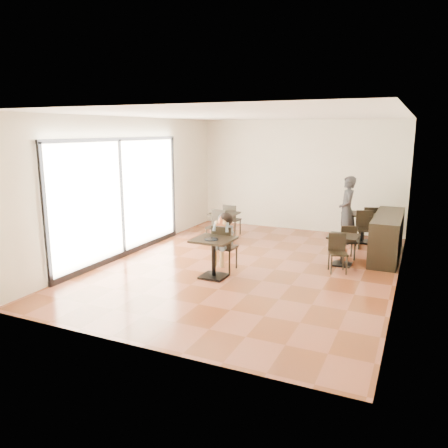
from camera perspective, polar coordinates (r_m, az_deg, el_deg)
The scene contains 23 objects.
floor at distance 9.57m, azimuth 3.27°, elevation -5.50°, with size 6.00×8.00×0.01m, color brown.
ceiling at distance 9.12m, azimuth 3.52°, elevation 14.03°, with size 6.00×8.00×0.01m, color white.
wall_back at distance 12.99m, azimuth 9.82°, elevation 6.26°, with size 6.00×0.01×3.20m, color white.
wall_front at distance 5.72m, azimuth -11.25°, elevation -1.22°, with size 6.00×0.01×3.20m, color white.
wall_left at distance 10.65m, azimuth -11.89°, elevation 4.90°, with size 0.01×8.00×3.20m, color white.
wall_right at distance 8.61m, azimuth 22.37°, elevation 2.56°, with size 0.01×8.00×3.20m, color white.
storefront_window at distance 10.27m, azimuth -13.35°, elevation 3.44°, with size 0.04×4.50×2.60m, color white.
child_table at distance 8.72m, azimuth -1.37°, elevation -4.47°, with size 0.76×0.76×0.81m, color black, non-canonical shape.
child_chair at distance 9.18m, azimuth 0.13°, elevation -3.09°, with size 0.44×0.44×0.97m, color black, non-canonical shape.
child at distance 9.15m, azimuth 0.13°, elevation -2.33°, with size 0.44×0.61×1.22m, color slate, non-canonical shape.
plate at distance 8.53m, azimuth -1.67°, elevation -2.00°, with size 0.27×0.27×0.02m, color black.
pizza_slice at distance 8.88m, azimuth -0.37°, elevation 0.18°, with size 0.28×0.22×0.07m, color tan, non-canonical shape.
adult_patron at distance 11.68m, azimuth 15.76°, elevation 1.74°, with size 0.64×0.42×1.76m, color #323236.
cafe_table_mid at distance 9.88m, azimuth 15.21°, elevation -3.33°, with size 0.63×0.63×0.66m, color black, non-canonical shape.
cafe_table_left at distance 11.74m, azimuth 0.02°, elevation -0.29°, with size 0.69×0.69×0.73m, color black, non-canonical shape.
cafe_table_back at distance 12.02m, azimuth 17.54°, elevation -0.49°, with size 0.73×0.73×0.77m, color black, non-canonical shape.
chair_mid_a at distance 10.39m, azimuth 15.74°, elevation -2.22°, with size 0.36×0.36×0.80m, color black, non-canonical shape.
chair_mid_b at distance 9.34m, azimuth 14.67°, elevation -3.77°, with size 0.36×0.36×0.80m, color black, non-canonical shape.
chair_left_a at distance 12.21m, azimuth 1.09°, elevation 0.56°, with size 0.40×0.40×0.88m, color black, non-canonical shape.
chair_left_b at distance 11.23m, azimuth -1.14°, elevation -0.47°, with size 0.40×0.40×0.88m, color black, non-canonical shape.
chair_back_a at distance 12.31m, azimuth 18.47°, elevation 0.11°, with size 0.41×0.41×0.92m, color black, non-canonical shape.
chair_back_b at distance 11.45m, azimuth 17.98°, elevation -0.73°, with size 0.41×0.41×0.92m, color black, non-canonical shape.
service_counter at distance 10.79m, azimuth 20.53°, elevation -1.47°, with size 0.60×2.40×1.00m, color black.
Camera 1 is at (3.28, -8.50, 2.90)m, focal length 35.00 mm.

